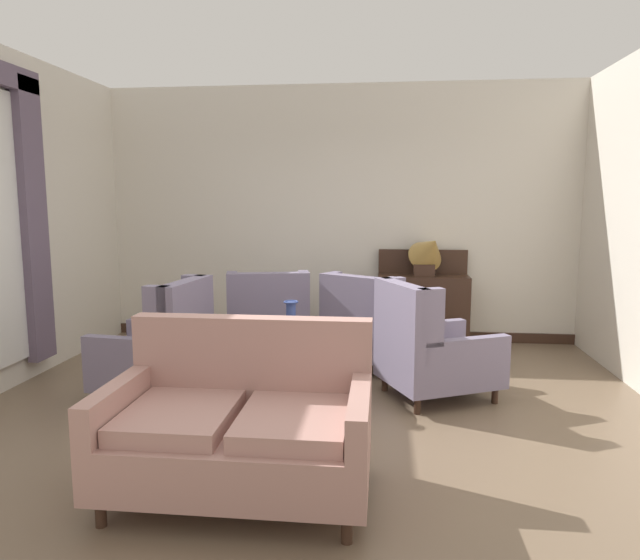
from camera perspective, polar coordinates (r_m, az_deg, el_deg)
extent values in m
plane|color=brown|center=(4.48, -1.11, -14.35)|extent=(8.00, 8.00, 0.00)
cube|color=silver|center=(6.99, 1.91, 6.56)|extent=(5.87, 0.08, 3.06)
cube|color=silver|center=(6.02, -28.13, 5.38)|extent=(0.08, 4.00, 3.06)
cube|color=#382319|center=(7.13, 1.82, -5.34)|extent=(5.71, 0.03, 0.12)
cube|color=#605166|center=(6.03, -26.65, 5.16)|extent=(0.10, 0.32, 2.63)
cylinder|color=#382319|center=(4.79, -2.81, -6.37)|extent=(0.81, 0.81, 0.03)
cylinder|color=#382319|center=(4.86, -2.79, -9.13)|extent=(0.10, 0.10, 0.45)
cube|color=#382319|center=(4.90, -0.20, -11.94)|extent=(0.28, 0.07, 0.07)
cube|color=#382319|center=(5.13, -3.65, -11.01)|extent=(0.19, 0.27, 0.07)
cube|color=#382319|center=(4.77, -4.46, -12.49)|extent=(0.19, 0.27, 0.07)
cylinder|color=#384C93|center=(4.79, -2.90, -6.02)|extent=(0.11, 0.11, 0.02)
ellipsoid|color=#384C93|center=(4.76, -2.90, -4.74)|extent=(0.19, 0.19, 0.20)
cylinder|color=#384C93|center=(4.73, -2.92, -2.89)|extent=(0.08, 0.08, 0.12)
torus|color=#384C93|center=(4.72, -2.92, -2.19)|extent=(0.12, 0.12, 0.02)
cube|color=tan|center=(3.44, -8.15, -16.40)|extent=(1.50, 0.90, 0.30)
cube|color=tan|center=(3.64, -6.77, -7.90)|extent=(1.50, 0.14, 0.55)
cube|color=tan|center=(3.42, -13.87, -13.09)|extent=(0.60, 0.70, 0.10)
cube|color=tan|center=(3.26, -2.63, -13.93)|extent=(0.60, 0.70, 0.10)
cube|color=tan|center=(3.53, -19.63, -11.52)|extent=(0.11, 0.80, 0.23)
cube|color=tan|center=(3.20, 3.96, -13.14)|extent=(0.11, 0.80, 0.23)
cylinder|color=#382319|center=(3.45, -20.99, -20.91)|extent=(0.06, 0.06, 0.14)
cylinder|color=#382319|center=(3.13, 2.69, -23.57)|extent=(0.06, 0.06, 0.14)
cylinder|color=#382319|center=(4.04, -16.00, -16.18)|extent=(0.06, 0.06, 0.14)
cylinder|color=#382319|center=(3.77, 3.46, -17.69)|extent=(0.06, 0.06, 0.14)
cube|color=slate|center=(5.18, -16.33, -8.37)|extent=(0.91, 0.85, 0.26)
cube|color=slate|center=(4.92, -13.06, -3.72)|extent=(0.23, 0.77, 0.64)
cube|color=slate|center=(5.23, -12.37, -2.14)|extent=(0.21, 0.12, 0.48)
cube|color=slate|center=(4.66, -15.87, -3.51)|extent=(0.21, 0.12, 0.48)
cube|color=slate|center=(5.43, -15.17, -5.01)|extent=(0.73, 0.19, 0.21)
cube|color=slate|center=(4.88, -18.87, -6.64)|extent=(0.73, 0.19, 0.21)
cylinder|color=#382319|center=(5.65, -17.71, -9.20)|extent=(0.06, 0.06, 0.14)
cylinder|color=#382319|center=(5.18, -21.17, -10.97)|extent=(0.06, 0.06, 0.14)
cylinder|color=#382319|center=(5.35, -11.49, -9.95)|extent=(0.06, 0.06, 0.14)
cylinder|color=#382319|center=(4.84, -14.51, -11.99)|extent=(0.06, 0.06, 0.14)
cube|color=slate|center=(5.12, 11.74, -8.39)|extent=(1.14, 1.07, 0.27)
cube|color=slate|center=(4.83, 8.02, -3.89)|extent=(0.45, 0.75, 0.61)
cube|color=slate|center=(4.58, 10.93, -3.69)|extent=(0.22, 0.18, 0.46)
cube|color=slate|center=(5.14, 7.26, -2.31)|extent=(0.22, 0.18, 0.46)
cube|color=slate|center=(4.82, 14.36, -6.71)|extent=(0.76, 0.43, 0.18)
cube|color=slate|center=(5.36, 10.46, -5.09)|extent=(0.76, 0.43, 0.18)
cylinder|color=#382319|center=(5.14, 17.02, -10.91)|extent=(0.06, 0.06, 0.14)
cylinder|color=#382319|center=(5.61, 13.37, -9.17)|extent=(0.06, 0.06, 0.14)
cylinder|color=#382319|center=(4.76, 9.66, -12.21)|extent=(0.06, 0.06, 0.14)
cylinder|color=#382319|center=(5.26, 6.47, -10.15)|extent=(0.06, 0.06, 0.14)
cube|color=slate|center=(6.20, -5.19, -5.13)|extent=(1.00, 1.05, 0.32)
cube|color=slate|center=(5.75, -5.15, -1.89)|extent=(0.83, 0.32, 0.53)
cube|color=slate|center=(5.85, -1.64, -1.06)|extent=(0.14, 0.22, 0.40)
cube|color=slate|center=(5.83, -8.73, -1.18)|extent=(0.14, 0.22, 0.40)
cube|color=slate|center=(6.22, -1.89, -2.50)|extent=(0.27, 0.80, 0.23)
cube|color=slate|center=(6.20, -8.57, -2.61)|extent=(0.27, 0.80, 0.23)
cylinder|color=#382319|center=(6.63, -2.35, -6.27)|extent=(0.06, 0.06, 0.14)
cylinder|color=#382319|center=(6.62, -8.13, -6.37)|extent=(0.06, 0.06, 0.14)
cylinder|color=#382319|center=(5.92, -1.84, -8.02)|extent=(0.06, 0.06, 0.14)
cylinder|color=#382319|center=(5.91, -8.32, -8.14)|extent=(0.06, 0.06, 0.14)
cube|color=slate|center=(5.97, 5.46, -5.65)|extent=(1.11, 1.15, 0.32)
cube|color=slate|center=(5.58, 3.49, -2.23)|extent=(0.73, 0.52, 0.52)
cube|color=slate|center=(5.47, 6.92, -1.82)|extent=(0.19, 0.22, 0.39)
cube|color=slate|center=(5.84, 1.28, -1.15)|extent=(0.19, 0.22, 0.39)
cube|color=slate|center=(5.80, 8.56, -3.61)|extent=(0.49, 0.72, 0.18)
cube|color=slate|center=(6.14, 3.10, -2.88)|extent=(0.49, 0.72, 0.18)
cylinder|color=#382319|center=(6.19, 9.64, -7.43)|extent=(0.06, 0.06, 0.14)
cylinder|color=#382319|center=(6.48, 4.86, -6.63)|extent=(0.06, 0.06, 0.14)
cylinder|color=#382319|center=(5.58, 6.10, -9.06)|extent=(0.06, 0.06, 0.14)
cylinder|color=#382319|center=(5.91, 1.03, -8.05)|extent=(0.06, 0.06, 0.14)
cube|color=#382319|center=(6.80, 10.18, -2.62)|extent=(1.04, 0.41, 0.73)
cube|color=#382319|center=(6.90, 10.18, 1.82)|extent=(1.04, 0.04, 0.29)
cube|color=#382319|center=(6.72, 6.14, -6.29)|extent=(0.06, 0.06, 0.10)
cube|color=#382319|center=(6.79, 14.17, -6.35)|extent=(0.06, 0.06, 0.10)
cube|color=#382319|center=(7.02, 6.16, -5.67)|extent=(0.06, 0.06, 0.10)
cube|color=#382319|center=(7.08, 13.84, -5.74)|extent=(0.06, 0.06, 0.10)
cube|color=#382319|center=(6.71, 10.28, 1.01)|extent=(0.24, 0.24, 0.14)
cone|color=#B28942|center=(6.61, 10.90, 3.06)|extent=(0.54, 0.62, 0.53)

